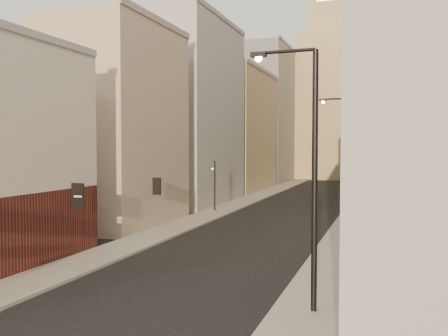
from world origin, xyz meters
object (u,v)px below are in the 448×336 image
Objects in this scene: streetlamp_mid at (348,153)px; traffic_light_right at (362,175)px; streetlamp_far at (369,152)px; traffic_light_left at (215,177)px; white_tower at (395,73)px; streetlamp_near at (308,163)px; clock_tower at (336,90)px.

traffic_light_right is at bearing 81.26° from streetlamp_mid.
traffic_light_left is at bearing -116.45° from streetlamp_far.
traffic_light_left is at bearing -111.93° from white_tower.
traffic_light_left is at bearing 119.12° from streetlamp_near.
white_tower is 8.30× the size of traffic_light_right.
streetlamp_mid is (-0.26, 22.20, 0.11)m from streetlamp_near.
traffic_light_right is (-0.09, -10.99, -1.99)m from streetlamp_far.
traffic_light_left is at bearing 7.87° from traffic_light_right.
streetlamp_near is 22.20m from streetlamp_mid.
traffic_light_left is (-13.26, 26.93, -2.38)m from streetlamp_near.
streetlamp_near is 30.11m from traffic_light_left.
traffic_light_left is (-16.92, -42.04, -15.22)m from white_tower.
white_tower is 4.07× the size of streetlamp_far.
clock_tower reaches higher than streetlamp_far.
clock_tower reaches higher than streetlamp_near.
clock_tower is at bearing 125.08° from streetlamp_far.
white_tower is 70.26m from streetlamp_near.
white_tower is at bearing 89.87° from streetlamp_near.
clock_tower is 62.30m from streetlamp_mid.
streetlamp_far is at bearing -79.80° from clock_tower.
traffic_light_left is at bearing 161.59° from streetlamp_mid.
streetlamp_near is 2.02× the size of traffic_light_right.
traffic_light_right is at bearing -81.87° from clock_tower.
streetlamp_mid is 2.06× the size of traffic_light_left.
traffic_light_right is at bearing -94.13° from white_tower.
white_tower is (11.00, -14.00, 0.97)m from clock_tower.
traffic_light_right is at bearing -65.60° from streetlamp_far.
streetlamp_mid is 15.96m from streetlamp_far.
streetlamp_mid is at bearing -94.79° from white_tower.
clock_tower is at bearing -74.86° from traffic_light_right.
streetlamp_mid is 2.06× the size of traffic_light_right.
streetlamp_mid is 5.42m from traffic_light_right.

